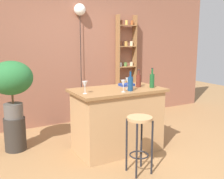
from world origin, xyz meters
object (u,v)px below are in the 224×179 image
wine_glass_right (128,81)px  pendant_globe_light (80,11)px  bar_stool (139,132)px  wine_glass_left (123,83)px  cookbook (127,85)px  spice_shelf (126,66)px  bottle_sauce_amber (139,80)px  bottle_soda_blue (130,83)px  wine_glass_center (85,85)px  potted_plant (11,81)px  bottle_spirits_clear (152,80)px  plant_stool (15,134)px

wine_glass_right → pendant_globe_light: size_ratio=0.07×
bar_stool → pendant_globe_light: 2.79m
wine_glass_left → pendant_globe_light: size_ratio=0.07×
wine_glass_left → cookbook: (0.29, 0.39, -0.10)m
spice_shelf → cookbook: size_ratio=9.95×
spice_shelf → bottle_sauce_amber: (-0.73, -1.52, -0.03)m
spice_shelf → bottle_soda_blue: size_ratio=7.51×
wine_glass_center → potted_plant: bearing=134.5°
bottle_spirits_clear → wine_glass_center: bottle_spirits_clear is taller
bar_stool → plant_stool: size_ratio=1.44×
bottle_soda_blue → cookbook: size_ratio=1.33×
cookbook → potted_plant: bearing=162.9°
bottle_sauce_amber → pendant_globe_light: 1.93m
spice_shelf → bottle_soda_blue: bearing=-120.1°
bottle_sauce_amber → spice_shelf: bearing=64.5°
wine_glass_left → cookbook: size_ratio=0.78×
wine_glass_right → cookbook: wine_glass_right is taller
plant_stool → bottle_soda_blue: 1.85m
bottle_spirits_clear → wine_glass_right: (-0.37, 0.07, 0.01)m
bottle_spirits_clear → potted_plant: bearing=154.2°
bar_stool → bottle_sauce_amber: bottle_sauce_amber is taller
spice_shelf → wine_glass_center: (-1.61, -1.59, -0.02)m
plant_stool → wine_glass_left: bearing=-36.5°
bottle_sauce_amber → cookbook: bearing=119.9°
plant_stool → potted_plant: potted_plant is taller
spice_shelf → bottle_soda_blue: 1.98m
plant_stool → wine_glass_center: bearing=-45.5°
pendant_globe_light → cookbook: bearing=-83.2°
potted_plant → bottle_sauce_amber: bearing=-23.7°
spice_shelf → potted_plant: bearing=-161.8°
wine_glass_center → wine_glass_right: bearing=-0.8°
bottle_sauce_amber → bottle_soda_blue: bearing=-144.1°
bottle_sauce_amber → bottle_spirits_clear: bearing=-44.6°
spice_shelf → potted_plant: (-2.40, -0.79, -0.01)m
bottle_sauce_amber → wine_glass_right: bearing=-162.6°
plant_stool → potted_plant: size_ratio=0.60×
bottle_spirits_clear → bottle_sauce_amber: size_ratio=1.11×
potted_plant → bottle_spirits_clear: potted_plant is taller
plant_stool → cookbook: 1.80m
plant_stool → bottle_sauce_amber: 1.98m
spice_shelf → bottle_spirits_clear: 1.76m
wine_glass_right → bottle_sauce_amber: bearing=17.4°
wine_glass_center → wine_glass_right: 0.65m
bottle_spirits_clear → cookbook: (-0.24, 0.31, -0.09)m
bar_stool → bottle_spirits_clear: (0.61, 0.57, 0.51)m
spice_shelf → pendant_globe_light: (-0.99, 0.04, 1.07)m
bottle_soda_blue → bottle_sauce_amber: 0.33m
wine_glass_center → wine_glass_right: (0.65, -0.01, 0.00)m
wine_glass_left → wine_glass_right: bearing=41.2°
potted_plant → wine_glass_right: bearing=-29.3°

